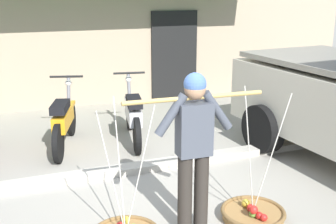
# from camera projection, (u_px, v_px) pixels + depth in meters

# --- Properties ---
(ground_plane) EXTENTS (90.00, 90.00, 0.00)m
(ground_plane) POSITION_uv_depth(u_px,v_px,m) (149.00, 194.00, 5.29)
(ground_plane) COLOR #9E998C
(sidewalk_curb) EXTENTS (20.00, 0.24, 0.10)m
(sidewalk_curb) POSITION_uv_depth(u_px,v_px,m) (133.00, 169.00, 5.90)
(sidewalk_curb) COLOR #BAB4A5
(sidewalk_curb) RESTS_ON ground
(fruit_vendor) EXTENTS (1.44, 0.22, 1.70)m
(fruit_vendor) POSITION_uv_depth(u_px,v_px,m) (194.00, 144.00, 4.21)
(fruit_vendor) COLOR #2D2823
(fruit_vendor) RESTS_ON ground
(fruit_basket_right_side) EXTENTS (0.72, 0.72, 1.45)m
(fruit_basket_right_side) POSITION_uv_depth(u_px,v_px,m) (253.00, 213.00, 4.67)
(fruit_basket_right_side) COLOR #9E7542
(fruit_basket_right_side) RESTS_ON ground
(motorcycle_second_in_row) EXTENTS (0.70, 1.76, 1.09)m
(motorcycle_second_in_row) POSITION_uv_depth(u_px,v_px,m) (64.00, 121.00, 6.69)
(motorcycle_second_in_row) COLOR black
(motorcycle_second_in_row) RESTS_ON ground
(motorcycle_third_in_row) EXTENTS (0.56, 1.80, 1.09)m
(motorcycle_third_in_row) POSITION_uv_depth(u_px,v_px,m) (133.00, 115.00, 7.00)
(motorcycle_third_in_row) COLOR black
(motorcycle_third_in_row) RESTS_ON ground
(storefront_building) EXTENTS (13.00, 6.00, 4.20)m
(storefront_building) POSITION_uv_depth(u_px,v_px,m) (69.00, 4.00, 10.97)
(storefront_building) COLOR tan
(storefront_building) RESTS_ON ground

